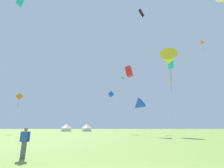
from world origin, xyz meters
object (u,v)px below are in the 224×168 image
(festival_tent_left, at_px, (66,127))
(festival_tent_right, at_px, (87,128))
(kite_cyan_box, at_px, (170,63))
(kite_yellow_delta, at_px, (169,59))
(kite_blue_delta, at_px, (138,105))
(kite_red_box, at_px, (129,71))
(kite_black_diamond, at_px, (141,14))
(kite_green_parafoil, at_px, (123,78))
(kite_blue_diamond, at_px, (111,94))
(kite_orange_delta, at_px, (203,43))
(kite_orange_diamond, at_px, (19,97))
(person_spectator, at_px, (24,143))
(kite_cyan_diamond, at_px, (20,1))

(festival_tent_left, height_order, festival_tent_right, festival_tent_left)
(kite_cyan_box, distance_m, kite_yellow_delta, 16.69)
(kite_blue_delta, bearing_deg, festival_tent_left, 119.73)
(kite_blue_delta, bearing_deg, festival_tent_right, 109.58)
(kite_blue_delta, distance_m, kite_red_box, 13.97)
(kite_yellow_delta, xyz_separation_m, kite_red_box, (-2.28, 22.77, 5.99))
(kite_cyan_box, height_order, kite_black_diamond, kite_black_diamond)
(kite_yellow_delta, relative_size, kite_green_parafoil, 0.66)
(kite_black_diamond, bearing_deg, kite_red_box, 113.69)
(kite_blue_diamond, bearing_deg, kite_red_box, -60.39)
(kite_orange_delta, xyz_separation_m, kite_red_box, (-23.29, -0.79, -9.98))
(kite_blue_diamond, distance_m, festival_tent_right, 29.30)
(kite_orange_diamond, distance_m, kite_blue_diamond, 28.31)
(kite_orange_delta, height_order, kite_yellow_delta, kite_orange_delta)
(kite_yellow_delta, bearing_deg, kite_blue_diamond, 102.75)
(person_spectator, bearing_deg, kite_green_parafoil, 76.73)
(kite_black_diamond, bearing_deg, kite_blue_diamond, 117.12)
(kite_blue_diamond, relative_size, festival_tent_left, 2.74)
(kite_black_diamond, bearing_deg, kite_cyan_box, -18.03)
(kite_orange_diamond, xyz_separation_m, kite_blue_diamond, (28.26, 1.27, 1.28))
(kite_orange_diamond, height_order, kite_orange_delta, kite_orange_delta)
(kite_yellow_delta, bearing_deg, kite_orange_delta, 48.27)
(kite_cyan_diamond, relative_size, kite_green_parafoil, 1.53)
(kite_cyan_box, bearing_deg, kite_yellow_delta, -113.50)
(kite_green_parafoil, distance_m, festival_tent_right, 31.11)
(kite_orange_delta, bearing_deg, kite_blue_delta, -156.86)
(kite_red_box, xyz_separation_m, person_spectator, (-11.22, -33.57, -16.17))
(kite_orange_diamond, relative_size, kite_orange_delta, 0.43)
(kite_black_diamond, bearing_deg, kite_green_parafoil, 99.96)
(person_spectator, bearing_deg, kite_orange_diamond, 118.18)
(kite_yellow_delta, bearing_deg, kite_cyan_diamond, 162.37)
(kite_cyan_diamond, bearing_deg, kite_green_parafoil, 47.52)
(kite_red_box, height_order, festival_tent_left, kite_red_box)
(person_spectator, bearing_deg, kite_red_box, 71.51)
(kite_orange_delta, xyz_separation_m, festival_tent_left, (-47.36, 33.12, -25.27))
(kite_orange_diamond, height_order, person_spectator, kite_orange_diamond)
(kite_yellow_delta, height_order, festival_tent_right, kite_yellow_delta)
(festival_tent_right, bearing_deg, person_spectator, -86.94)
(kite_cyan_diamond, relative_size, festival_tent_right, 6.18)
(kite_black_diamond, distance_m, kite_green_parafoil, 22.60)
(kite_blue_delta, height_order, kite_green_parafoil, kite_green_parafoil)
(kite_orange_diamond, relative_size, kite_black_diamond, 0.37)
(festival_tent_left, bearing_deg, kite_yellow_delta, -65.07)
(kite_black_diamond, bearing_deg, kite_orange_diamond, 159.30)
(kite_cyan_box, relative_size, kite_green_parafoil, 0.94)
(kite_orange_diamond, bearing_deg, kite_cyan_box, -20.34)
(kite_blue_diamond, height_order, kite_red_box, kite_red_box)
(kite_yellow_delta, bearing_deg, kite_black_diamond, 88.12)
(person_spectator, bearing_deg, kite_orange_delta, 44.87)
(kite_red_box, bearing_deg, kite_orange_diamond, 167.81)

